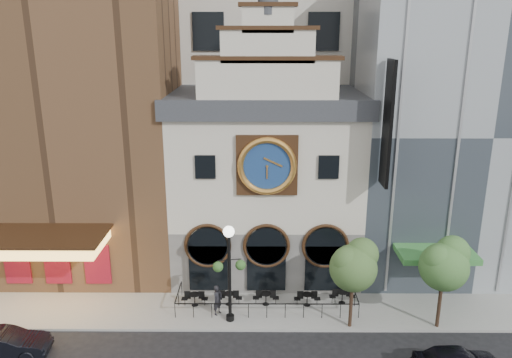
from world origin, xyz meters
The scene contains 16 objects.
ground centered at (0.00, 0.00, 0.00)m, with size 120.00×120.00×0.00m, color black.
sidewalk centered at (0.00, 2.50, 0.07)m, with size 44.00×5.00×0.15m, color gray.
clock_building centered at (0.00, 7.82, 6.69)m, with size 12.60×8.78×18.65m.
theater_building centered at (-13.00, 9.96, 12.60)m, with size 14.00×15.60×25.00m.
retail_building centered at (12.99, 9.99, 10.14)m, with size 14.00×14.40×20.00m.
cafe_railing centered at (0.00, 2.50, 0.60)m, with size 10.60×2.60×0.90m, color black, non-canonical shape.
bistro_0 centered at (-4.33, 2.53, 0.61)m, with size 1.58×0.68×0.90m.
bistro_1 centered at (-2.27, 2.62, 0.61)m, with size 1.58×0.68×0.90m.
bistro_2 centered at (-0.04, 2.65, 0.61)m, with size 1.58×0.68×0.90m.
bistro_3 centered at (2.45, 2.57, 0.61)m, with size 1.58×0.68×0.90m.
bistro_4 centered at (4.61, 2.84, 0.61)m, with size 1.58×0.68×0.90m.
car_left centered at (-13.47, -2.22, 0.73)m, with size 1.54×4.41×1.45m, color black.
pedestrian centered at (-2.86, 1.61, 1.06)m, with size 0.66×0.43×1.82m, color black.
lamppost centered at (-2.10, 0.95, 3.73)m, with size 1.83×0.82×5.79m.
tree_left centered at (4.70, 0.43, 3.95)m, with size 2.69×2.59×5.19m.
tree_right centered at (9.60, 0.43, 4.05)m, with size 2.76×2.66×5.32m.
Camera 1 is at (-0.48, -24.10, 16.15)m, focal length 35.00 mm.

